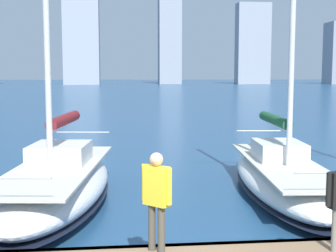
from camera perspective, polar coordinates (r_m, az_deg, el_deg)
name	(u,v)px	position (r m, az deg, el deg)	size (l,w,h in m)	color
city_skyline	(104,30)	(169.68, -7.85, 11.49)	(168.10, 17.81, 49.07)	gray
sailboat_forest	(282,176)	(14.67, 13.74, -5.90)	(3.09, 8.57, 9.29)	white
sailboat_maroon	(57,183)	(13.35, -13.38, -6.83)	(3.51, 8.23, 10.44)	white
person_yellow_shirt	(156,192)	(8.12, -1.41, -8.10)	(0.49, 0.47, 1.75)	#4C473D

